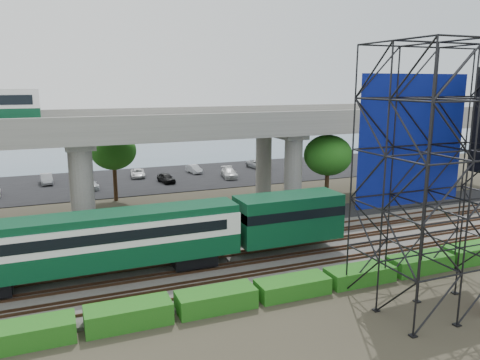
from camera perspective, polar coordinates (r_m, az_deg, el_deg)
name	(u,v)px	position (r m, az deg, el deg)	size (l,w,h in m)	color
ground	(250,271)	(33.18, 1.26, -11.07)	(140.00, 140.00, 0.00)	#474233
ballast_bed	(240,260)	(34.85, -0.05, -9.74)	(90.00, 12.00, 0.20)	slate
service_road	(204,228)	(42.42, -4.37, -5.87)	(90.00, 5.00, 0.08)	black
parking_lot	(152,179)	(64.53, -10.72, 0.10)	(90.00, 18.00, 0.08)	black
harbor_water	(127,156)	(85.91, -13.64, 2.84)	(140.00, 40.00, 0.03)	#476374
rail_tracks	(240,258)	(34.78, -0.05, -9.46)	(90.00, 9.52, 0.16)	#472D1E
commuter_train	(129,237)	(31.97, -13.42, -6.78)	(29.30, 3.06, 4.30)	black
overpass	(172,132)	(45.60, -8.30, 5.79)	(80.00, 12.00, 12.40)	#9E9B93
scaffold_tower	(447,178)	(29.61, 23.95, 0.23)	(9.36, 6.36, 15.00)	black
hedge_strip	(293,286)	(29.81, 6.43, -12.71)	(34.60, 1.80, 1.20)	#155E15
trees	(138,161)	(45.45, -12.28, 2.26)	(40.94, 16.94, 7.69)	#382314
suv	(4,244)	(40.31, -26.85, -7.01)	(2.33, 5.05, 1.40)	black
parked_cars	(161,174)	(64.20, -9.62, 0.68)	(37.73, 9.79, 1.30)	white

